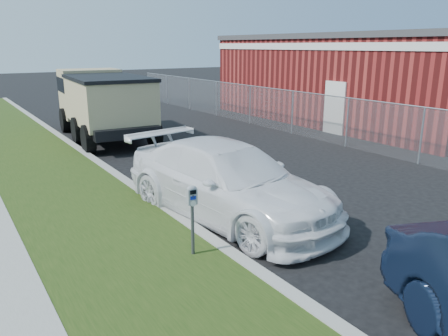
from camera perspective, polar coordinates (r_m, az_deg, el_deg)
ground at (r=10.12m, az=9.83°, el=-5.57°), size 120.00×120.00×0.00m
streetside at (r=9.57m, az=-25.18°, el=-7.74°), size 6.12×50.00×0.15m
chainlink_fence at (r=18.81m, az=8.97°, el=8.27°), size 0.06×30.06×30.00m
brick_building at (r=23.77m, az=18.42°, el=11.28°), size 9.20×14.20×4.17m
parking_meter at (r=7.41m, az=-4.18°, el=-4.88°), size 0.19×0.14×1.26m
white_wagon at (r=9.51m, az=0.37°, el=-1.61°), size 3.03×5.77×1.60m
dump_truck at (r=18.44m, az=-15.65°, el=8.45°), size 3.17×6.93×2.64m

